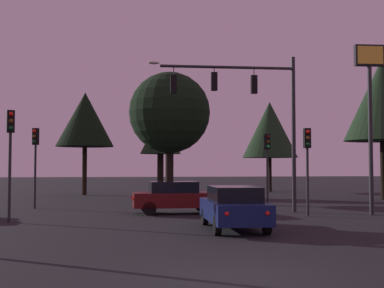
{
  "coord_description": "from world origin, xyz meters",
  "views": [
    {
      "loc": [
        -2.39,
        -9.61,
        2.18
      ],
      "look_at": [
        1.88,
        16.46,
        3.43
      ],
      "focal_mm": 46.7,
      "sensor_mm": 36.0,
      "label": 1
    }
  ],
  "objects_px": {
    "tree_left_far": "(170,113)",
    "tree_behind_sign": "(85,120)",
    "traffic_signal_mast_arm": "(249,102)",
    "tree_lot_edge": "(383,100)",
    "tree_center_horizon": "(270,130)",
    "traffic_light_corner_left": "(267,155)",
    "car_crossing_right": "(176,197)",
    "traffic_light_far_side": "(35,151)",
    "car_nearside_lane": "(234,207)",
    "store_sign_illuminated": "(370,91)",
    "tree_right_cluster": "(161,134)",
    "traffic_light_median": "(10,143)",
    "traffic_light_corner_right": "(307,153)"
  },
  "relations": [
    {
      "from": "store_sign_illuminated",
      "to": "tree_lot_edge",
      "type": "distance_m",
      "value": 11.83
    },
    {
      "from": "car_nearside_lane",
      "to": "tree_behind_sign",
      "type": "xyz_separation_m",
      "value": [
        -6.33,
        23.59,
        5.23
      ]
    },
    {
      "from": "traffic_light_corner_left",
      "to": "car_nearside_lane",
      "type": "xyz_separation_m",
      "value": [
        -4.72,
        -10.72,
        -2.14
      ]
    },
    {
      "from": "traffic_light_corner_left",
      "to": "tree_lot_edge",
      "type": "bearing_deg",
      "value": 20.39
    },
    {
      "from": "traffic_light_median",
      "to": "tree_right_cluster",
      "type": "distance_m",
      "value": 18.54
    },
    {
      "from": "tree_lot_edge",
      "to": "store_sign_illuminated",
      "type": "bearing_deg",
      "value": -123.06
    },
    {
      "from": "car_nearside_lane",
      "to": "traffic_light_far_side",
      "type": "bearing_deg",
      "value": 128.31
    },
    {
      "from": "traffic_light_far_side",
      "to": "tree_right_cluster",
      "type": "bearing_deg",
      "value": 52.15
    },
    {
      "from": "tree_lot_edge",
      "to": "tree_behind_sign",
      "type": "bearing_deg",
      "value": 155.33
    },
    {
      "from": "traffic_signal_mast_arm",
      "to": "tree_left_far",
      "type": "distance_m",
      "value": 8.66
    },
    {
      "from": "store_sign_illuminated",
      "to": "car_nearside_lane",
      "type": "bearing_deg",
      "value": -150.5
    },
    {
      "from": "traffic_light_median",
      "to": "tree_lot_edge",
      "type": "bearing_deg",
      "value": 25.38
    },
    {
      "from": "traffic_light_corner_left",
      "to": "traffic_light_corner_right",
      "type": "xyz_separation_m",
      "value": [
        -0.25,
        -6.58,
        -0.12
      ]
    },
    {
      "from": "traffic_light_corner_right",
      "to": "tree_lot_edge",
      "type": "bearing_deg",
      "value": 46.29
    },
    {
      "from": "traffic_light_corner_right",
      "to": "tree_center_horizon",
      "type": "bearing_deg",
      "value": 75.96
    },
    {
      "from": "car_crossing_right",
      "to": "tree_behind_sign",
      "type": "distance_m",
      "value": 18.69
    },
    {
      "from": "store_sign_illuminated",
      "to": "car_crossing_right",
      "type": "bearing_deg",
      "value": 167.05
    },
    {
      "from": "tree_left_far",
      "to": "traffic_signal_mast_arm",
      "type": "bearing_deg",
      "value": -70.04
    },
    {
      "from": "traffic_signal_mast_arm",
      "to": "tree_lot_edge",
      "type": "relative_size",
      "value": 0.79
    },
    {
      "from": "car_crossing_right",
      "to": "tree_right_cluster",
      "type": "height_order",
      "value": "tree_right_cluster"
    },
    {
      "from": "traffic_signal_mast_arm",
      "to": "traffic_light_corner_left",
      "type": "relative_size",
      "value": 1.85
    },
    {
      "from": "store_sign_illuminated",
      "to": "tree_left_far",
      "type": "xyz_separation_m",
      "value": [
        -8.24,
        10.14,
        -0.06
      ]
    },
    {
      "from": "tree_lot_edge",
      "to": "traffic_signal_mast_arm",
      "type": "bearing_deg",
      "value": -146.09
    },
    {
      "from": "traffic_light_corner_right",
      "to": "tree_behind_sign",
      "type": "xyz_separation_m",
      "value": [
        -10.81,
        19.44,
        3.2
      ]
    },
    {
      "from": "traffic_signal_mast_arm",
      "to": "tree_behind_sign",
      "type": "bearing_deg",
      "value": 116.81
    },
    {
      "from": "store_sign_illuminated",
      "to": "tree_behind_sign",
      "type": "relative_size",
      "value": 0.97
    },
    {
      "from": "traffic_light_median",
      "to": "tree_center_horizon",
      "type": "distance_m",
      "value": 29.36
    },
    {
      "from": "car_nearside_lane",
      "to": "traffic_light_corner_left",
      "type": "bearing_deg",
      "value": 66.22
    },
    {
      "from": "car_nearside_lane",
      "to": "store_sign_illuminated",
      "type": "xyz_separation_m",
      "value": [
        7.67,
        4.34,
        4.94
      ]
    },
    {
      "from": "traffic_light_corner_right",
      "to": "tree_right_cluster",
      "type": "relative_size",
      "value": 0.63
    },
    {
      "from": "traffic_light_corner_right",
      "to": "traffic_light_far_side",
      "type": "bearing_deg",
      "value": 153.6
    },
    {
      "from": "traffic_light_corner_left",
      "to": "traffic_light_corner_right",
      "type": "height_order",
      "value": "traffic_light_corner_left"
    },
    {
      "from": "traffic_light_corner_right",
      "to": "traffic_light_median",
      "type": "relative_size",
      "value": 0.88
    },
    {
      "from": "traffic_signal_mast_arm",
      "to": "tree_center_horizon",
      "type": "bearing_deg",
      "value": 69.12
    },
    {
      "from": "traffic_light_far_side",
      "to": "tree_right_cluster",
      "type": "relative_size",
      "value": 0.68
    },
    {
      "from": "traffic_signal_mast_arm",
      "to": "car_crossing_right",
      "type": "distance_m",
      "value": 5.86
    },
    {
      "from": "tree_right_cluster",
      "to": "tree_lot_edge",
      "type": "relative_size",
      "value": 0.65
    },
    {
      "from": "tree_center_horizon",
      "to": "traffic_light_corner_left",
      "type": "bearing_deg",
      "value": -108.72
    },
    {
      "from": "tree_lot_edge",
      "to": "tree_left_far",
      "type": "bearing_deg",
      "value": 178.95
    },
    {
      "from": "traffic_light_corner_right",
      "to": "traffic_light_median",
      "type": "bearing_deg",
      "value": -177.56
    },
    {
      "from": "tree_left_far",
      "to": "tree_behind_sign",
      "type": "bearing_deg",
      "value": 122.31
    },
    {
      "from": "traffic_signal_mast_arm",
      "to": "car_nearside_lane",
      "type": "height_order",
      "value": "traffic_signal_mast_arm"
    },
    {
      "from": "traffic_light_corner_left",
      "to": "tree_behind_sign",
      "type": "xyz_separation_m",
      "value": [
        -11.06,
        12.86,
        3.08
      ]
    },
    {
      "from": "store_sign_illuminated",
      "to": "traffic_light_median",
      "type": "bearing_deg",
      "value": -177.35
    },
    {
      "from": "traffic_light_corner_left",
      "to": "traffic_light_far_side",
      "type": "bearing_deg",
      "value": -178.88
    },
    {
      "from": "car_nearside_lane",
      "to": "car_crossing_right",
      "type": "distance_m",
      "value": 6.5
    },
    {
      "from": "store_sign_illuminated",
      "to": "tree_left_far",
      "type": "distance_m",
      "value": 13.06
    },
    {
      "from": "traffic_light_corner_left",
      "to": "tree_lot_edge",
      "type": "height_order",
      "value": "tree_lot_edge"
    },
    {
      "from": "traffic_light_median",
      "to": "store_sign_illuminated",
      "type": "xyz_separation_m",
      "value": [
        15.92,
        0.74,
        2.57
      ]
    },
    {
      "from": "traffic_light_corner_right",
      "to": "traffic_light_far_side",
      "type": "relative_size",
      "value": 0.92
    }
  ]
}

